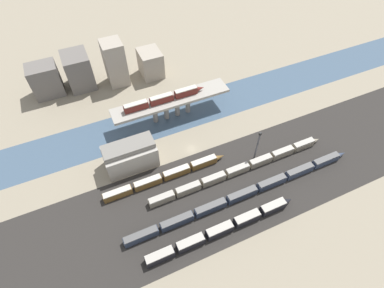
# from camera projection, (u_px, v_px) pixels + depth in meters

# --- Properties ---
(ground_plane) EXTENTS (400.00, 400.00, 0.00)m
(ground_plane) POSITION_uv_depth(u_px,v_px,m) (191.00, 149.00, 130.73)
(ground_plane) COLOR gray
(railbed_yard) EXTENTS (280.00, 42.00, 0.01)m
(railbed_yard) POSITION_uv_depth(u_px,v_px,m) (216.00, 193.00, 116.60)
(railbed_yard) COLOR #282623
(railbed_yard) RESTS_ON ground
(river_water) EXTENTS (320.00, 22.07, 0.01)m
(river_water) POSITION_uv_depth(u_px,v_px,m) (172.00, 116.00, 144.07)
(river_water) COLOR #3D5166
(river_water) RESTS_ON ground
(bridge) EXTENTS (55.36, 9.87, 10.64)m
(bridge) POSITION_uv_depth(u_px,v_px,m) (171.00, 102.00, 137.31)
(bridge) COLOR gray
(bridge) RESTS_ON ground
(train_on_bridge) EXTENTS (38.28, 2.73, 3.54)m
(train_on_bridge) POSITION_uv_depth(u_px,v_px,m) (164.00, 98.00, 133.79)
(train_on_bridge) COLOR #5B1E19
(train_on_bridge) RESTS_ON bridge
(train_yard_near) EXTENTS (57.96, 3.16, 3.67)m
(train_yard_near) POSITION_uv_depth(u_px,v_px,m) (223.00, 229.00, 105.10)
(train_yard_near) COLOR black
(train_yard_near) RESTS_ON ground
(train_yard_mid) EXTENTS (97.20, 2.74, 3.44)m
(train_yard_mid) POSITION_uv_depth(u_px,v_px,m) (245.00, 193.00, 114.50)
(train_yard_mid) COLOR #2D384C
(train_yard_mid) RESTS_ON ground
(train_yard_far) EXTENTS (79.41, 2.69, 3.40)m
(train_yard_far) POSITION_uv_depth(u_px,v_px,m) (240.00, 169.00, 121.90)
(train_yard_far) COLOR gray
(train_yard_far) RESTS_ON ground
(train_yard_outer) EXTENTS (51.68, 2.68, 3.40)m
(train_yard_outer) POSITION_uv_depth(u_px,v_px,m) (166.00, 176.00, 119.59)
(train_yard_outer) COLOR brown
(train_yard_outer) RESTS_ON ground
(warehouse_building) EXTENTS (20.80, 11.26, 12.19)m
(warehouse_building) POSITION_uv_depth(u_px,v_px,m) (130.00, 155.00, 121.29)
(warehouse_building) COLOR #9E998E
(warehouse_building) RESTS_ON ground
(signal_tower) EXTENTS (1.00, 0.73, 15.88)m
(signal_tower) POSITION_uv_depth(u_px,v_px,m) (257.00, 146.00, 121.44)
(signal_tower) COLOR #4C4C51
(signal_tower) RESTS_ON ground
(city_block_far_left) EXTENTS (13.94, 11.34, 16.60)m
(city_block_far_left) POSITION_uv_depth(u_px,v_px,m) (46.00, 80.00, 148.64)
(city_block_far_left) COLOR #605B56
(city_block_far_left) RESTS_ON ground
(city_block_left) EXTENTS (12.45, 15.19, 18.23)m
(city_block_left) POSITION_uv_depth(u_px,v_px,m) (79.00, 71.00, 152.40)
(city_block_left) COLOR #605B56
(city_block_left) RESTS_ON ground
(city_block_center) EXTENTS (10.05, 11.30, 23.52)m
(city_block_center) POSITION_uv_depth(u_px,v_px,m) (115.00, 63.00, 152.05)
(city_block_center) COLOR gray
(city_block_center) RESTS_ON ground
(city_block_right) EXTENTS (11.13, 13.39, 14.06)m
(city_block_right) POSITION_uv_depth(u_px,v_px,m) (151.00, 63.00, 159.98)
(city_block_right) COLOR gray
(city_block_right) RESTS_ON ground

